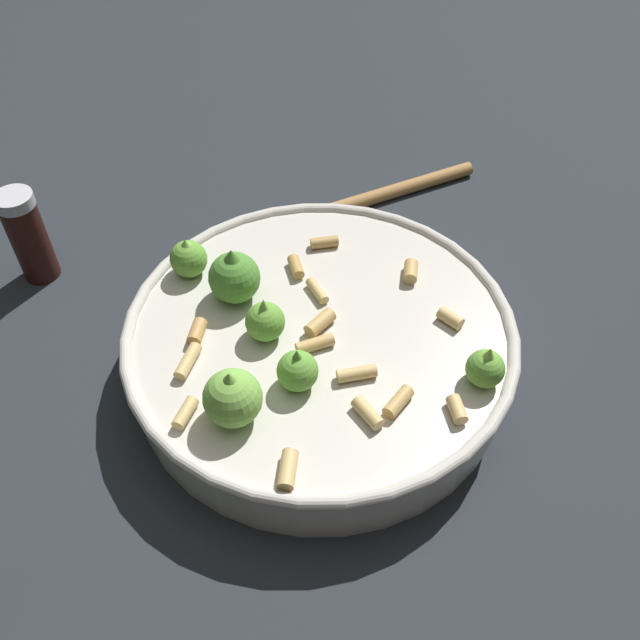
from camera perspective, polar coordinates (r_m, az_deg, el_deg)
The scene contains 4 objects.
ground_plane at distance 0.64m, azimuth 0.00°, elevation -4.01°, with size 2.40×2.40×0.00m, color #23282D.
cooking_pan at distance 0.61m, azimuth -0.22°, elevation -2.02°, with size 0.34×0.34×0.11m.
pepper_shaker at distance 0.75m, azimuth -23.09°, elevation 6.43°, with size 0.04×0.04×0.10m.
wooden_spoon at distance 0.81m, azimuth 3.71°, elevation 9.89°, with size 0.04×0.26×0.02m.
Camera 1 is at (0.35, -0.19, 0.50)m, focal length 38.48 mm.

